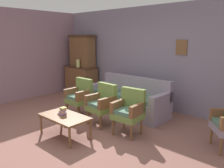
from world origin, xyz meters
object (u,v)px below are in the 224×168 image
Objects in this scene: armchair_near_couch_end at (102,102)px; book_stack_on_table at (63,112)px; armchair_row_middle at (80,95)px; coffee_table at (65,118)px; side_cabinet at (81,80)px; floral_couch at (129,100)px; armchair_by_doorway at (129,110)px; vase_on_cabinet at (78,63)px.

book_stack_on_table is at bearing -99.84° from armchair_near_couch_end.
armchair_row_middle reaches higher than coffee_table.
book_stack_on_table is (-0.06, 0.01, 0.11)m from coffee_table.
armchair_row_middle is at bearing 126.55° from coffee_table.
floral_couch is (2.42, -0.50, -0.14)m from side_cabinet.
floral_couch is 2.08× the size of coffee_table.
coffee_table is (-0.83, -0.93, -0.12)m from armchair_by_doorway.
vase_on_cabinet is 0.12× the size of floral_couch.
armchair_by_doorway is at bearing -51.76° from floral_couch.
coffee_table is (2.30, -2.25, -0.68)m from vase_on_cabinet.
vase_on_cabinet is 3.28m from coffee_table.
floral_couch is at bearing 93.01° from armchair_near_couch_end.
armchair_by_doorway is (0.73, 0.01, 0.00)m from armchair_near_couch_end.
armchair_by_doorway is (3.21, -1.49, 0.03)m from side_cabinet.
side_cabinet is 3.40m from coffee_table.
vase_on_cabinet is 2.08m from armchair_row_middle.
vase_on_cabinet reaches higher than armchair_row_middle.
armchair_near_couch_end is at bearing -86.99° from floral_couch.
book_stack_on_table is at bearing -55.73° from armchair_row_middle.
side_cabinet is at bearing 148.83° from armchair_near_couch_end.
floral_couch is 12.62× the size of book_stack_on_table.
coffee_table is 6.06× the size of book_stack_on_table.
floral_couch is 1.93m from book_stack_on_table.
armchair_row_middle is 5.45× the size of book_stack_on_table.
side_cabinet is 2.48m from floral_couch.
armchair_near_couch_end is (0.05, -1.00, 0.17)m from floral_couch.
armchair_row_middle is 0.83m from armchair_near_couch_end.
vase_on_cabinet is 0.28× the size of armchair_row_middle.
floral_couch and armchair_near_couch_end have the same top height.
armchair_near_couch_end is (0.83, -0.06, 0.00)m from armchair_row_middle.
armchair_near_couch_end is 5.45× the size of book_stack_on_table.
coffee_table is (-0.10, -0.93, -0.12)m from armchair_near_couch_end.
armchair_row_middle is 0.90× the size of coffee_table.
floral_couch reaches higher than coffee_table.
coffee_table is (-0.04, -1.93, 0.05)m from floral_couch.
vase_on_cabinet is (0.08, -0.18, 0.59)m from side_cabinet.
coffee_table is (2.38, -2.42, -0.09)m from side_cabinet.
side_cabinet is at bearing 155.06° from armchair_by_doorway.
floral_couch is at bearing 128.24° from armchair_by_doorway.
armchair_row_middle is at bearing 175.63° from armchair_near_couch_end.
armchair_row_middle is 1.00× the size of armchair_near_couch_end.
side_cabinet reaches higher than armchair_near_couch_end.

